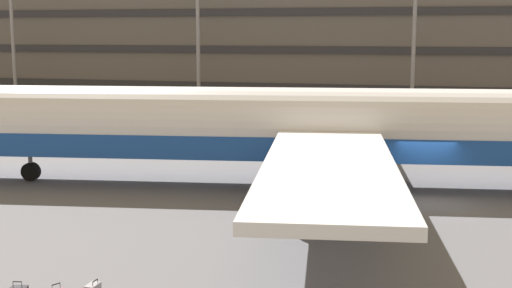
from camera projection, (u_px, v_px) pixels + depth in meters
name	position (u px, v px, depth m)	size (l,w,h in m)	color
ground_plane	(425.00, 200.00, 29.98)	(600.00, 600.00, 0.00)	#5B5B60
terminal_structure	(436.00, 14.00, 74.07)	(144.16, 21.74, 18.27)	#605B56
airliner	(317.00, 128.00, 32.05)	(41.03, 33.52, 9.78)	silver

